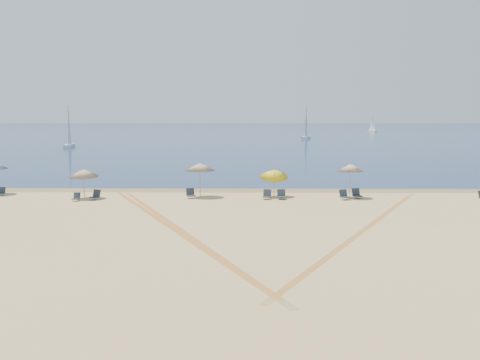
% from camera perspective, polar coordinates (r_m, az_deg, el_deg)
% --- Properties ---
extents(ground, '(160.00, 160.00, 0.00)m').
position_cam_1_polar(ground, '(22.42, -0.75, -9.19)').
color(ground, tan).
rests_on(ground, ground).
extents(ocean, '(500.00, 500.00, 0.00)m').
position_cam_1_polar(ocean, '(246.65, 0.70, 5.16)').
color(ocean, '#0C2151').
rests_on(ocean, ground).
extents(wet_sand, '(500.00, 500.00, 0.00)m').
position_cam_1_polar(wet_sand, '(45.98, 0.07, -1.03)').
color(wet_sand, olive).
rests_on(wet_sand, ground).
extents(umbrella_1, '(2.14, 2.18, 2.30)m').
position_cam_1_polar(umbrella_1, '(42.64, -15.65, 0.71)').
color(umbrella_1, gray).
rests_on(umbrella_1, ground).
extents(umbrella_2, '(2.24, 2.26, 2.64)m').
position_cam_1_polar(umbrella_2, '(41.91, -4.09, 1.36)').
color(umbrella_2, gray).
rests_on(umbrella_2, ground).
extents(umbrella_3, '(2.10, 2.17, 2.40)m').
position_cam_1_polar(umbrella_3, '(41.97, 3.50, 0.69)').
color(umbrella_3, gray).
rests_on(umbrella_3, ground).
extents(umbrella_4, '(1.95, 1.95, 2.62)m').
position_cam_1_polar(umbrella_4, '(42.20, 11.20, 1.26)').
color(umbrella_4, gray).
rests_on(umbrella_4, ground).
extents(chair_1, '(0.55, 0.64, 0.64)m').
position_cam_1_polar(chair_1, '(46.63, -23.16, -1.12)').
color(chair_1, '#1C232C').
rests_on(chair_1, ground).
extents(chair_2, '(0.52, 0.60, 0.59)m').
position_cam_1_polar(chair_2, '(41.83, -16.34, -1.71)').
color(chair_2, '#1C232C').
rests_on(chair_2, ground).
extents(chair_3, '(0.83, 0.88, 0.73)m').
position_cam_1_polar(chair_3, '(42.07, -14.52, -1.52)').
color(chair_3, '#1C232C').
rests_on(chair_3, ground).
extents(chair_4, '(0.79, 0.86, 0.72)m').
position_cam_1_polar(chair_4, '(41.68, -5.06, -1.41)').
color(chair_4, '#1C232C').
rests_on(chair_4, ground).
extents(chair_5, '(0.67, 0.76, 0.71)m').
position_cam_1_polar(chair_5, '(41.06, 2.78, -1.53)').
color(chair_5, '#1C232C').
rests_on(chair_5, ground).
extents(chair_6, '(0.67, 0.76, 0.72)m').
position_cam_1_polar(chair_6, '(41.04, 4.26, -1.53)').
color(chair_6, '#1C232C').
rests_on(chair_6, ground).
extents(chair_7, '(0.83, 0.89, 0.73)m').
position_cam_1_polar(chair_7, '(41.45, 10.59, -1.54)').
color(chair_7, '#1C232C').
rests_on(chair_7, ground).
extents(chair_8, '(0.75, 0.83, 0.72)m').
position_cam_1_polar(chair_8, '(42.34, 11.81, -1.40)').
color(chair_8, '#1C232C').
rests_on(chair_8, ground).
extents(sailboat_0, '(3.05, 6.02, 8.70)m').
position_cam_1_polar(sailboat_0, '(149.35, 6.75, 5.20)').
color(sailboat_0, white).
rests_on(sailboat_0, ocean).
extents(sailboat_1, '(2.93, 4.23, 6.28)m').
position_cam_1_polar(sailboat_1, '(220.97, 13.34, 5.32)').
color(sailboat_1, white).
rests_on(sailboat_1, ocean).
extents(sailboat_2, '(2.14, 5.59, 8.12)m').
position_cam_1_polar(sailboat_2, '(113.30, -17.03, 4.45)').
color(sailboat_2, white).
rests_on(sailboat_2, ocean).
extents(tire_tracks, '(49.22, 39.23, 0.00)m').
position_cam_1_polar(tire_tracks, '(31.50, -0.58, -4.58)').
color(tire_tracks, tan).
rests_on(tire_tracks, ground).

